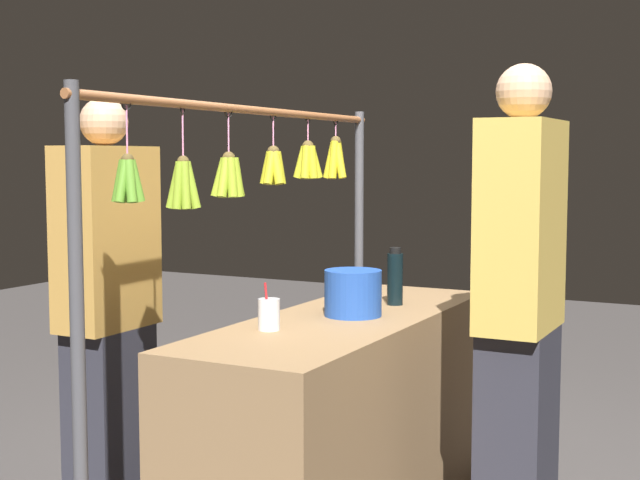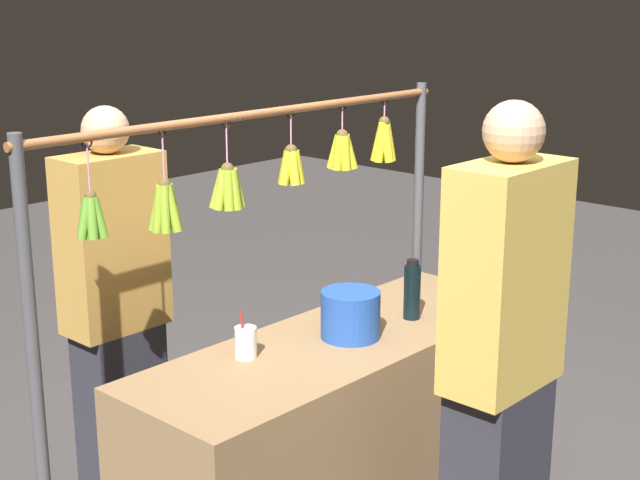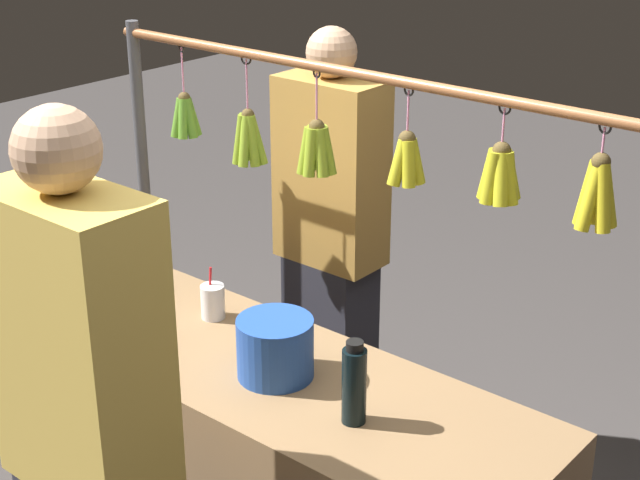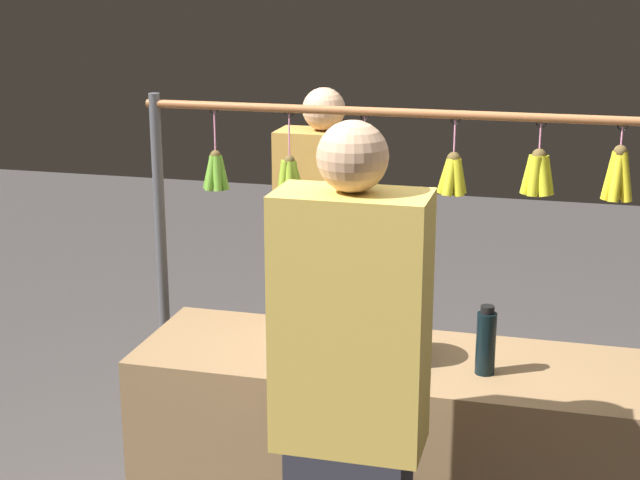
% 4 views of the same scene
% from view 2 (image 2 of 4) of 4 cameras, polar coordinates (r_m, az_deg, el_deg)
% --- Properties ---
extents(market_counter, '(1.72, 0.58, 0.82)m').
position_cam_2_polar(market_counter, '(3.61, 1.21, -12.02)').
color(market_counter, olive).
rests_on(market_counter, ground).
extents(display_rack, '(2.06, 0.13, 1.64)m').
position_cam_2_polar(display_rack, '(3.61, -3.36, 1.12)').
color(display_rack, '#4C4C51').
rests_on(display_rack, ground).
extents(water_bottle, '(0.06, 0.06, 0.23)m').
position_cam_2_polar(water_bottle, '(3.62, 5.60, -3.07)').
color(water_bottle, black).
rests_on(water_bottle, market_counter).
extents(blue_bucket, '(0.22, 0.22, 0.17)m').
position_cam_2_polar(blue_bucket, '(3.42, 1.86, -4.53)').
color(blue_bucket, '#224CAC').
rests_on(blue_bucket, market_counter).
extents(drink_cup, '(0.08, 0.08, 0.17)m').
position_cam_2_polar(drink_cup, '(3.26, -4.52, -6.20)').
color(drink_cup, silver).
rests_on(drink_cup, market_counter).
extents(vendor_person, '(0.39, 0.21, 1.63)m').
position_cam_2_polar(vendor_person, '(3.73, -12.21, -4.74)').
color(vendor_person, '#2D2D38').
rests_on(vendor_person, ground).
extents(customer_person, '(0.41, 0.22, 1.73)m').
position_cam_2_polar(customer_person, '(3.09, 10.88, -8.01)').
color(customer_person, '#2D2D38').
rests_on(customer_person, ground).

